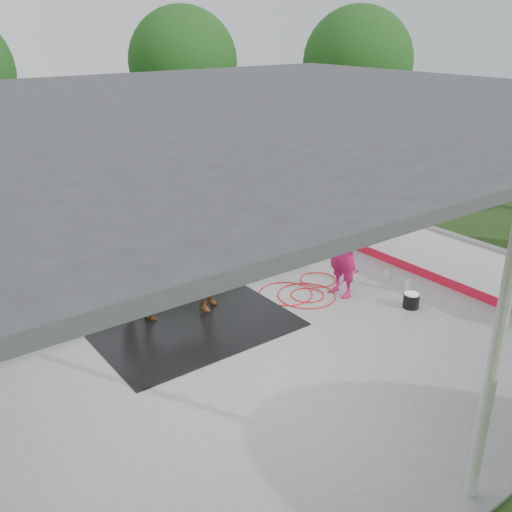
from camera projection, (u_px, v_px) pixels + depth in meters
ground at (239, 334)px, 10.19m from camera, size 100.00×100.00×0.00m
concrete_slab at (239, 333)px, 10.18m from camera, size 12.00×10.00×0.05m
pavilion_structure at (236, 107)px, 8.68m from camera, size 12.60×10.60×4.05m
dasher_board at (410, 247)px, 12.51m from camera, size 0.16×8.00×1.15m
tree_belt at (220, 110)px, 9.58m from camera, size 28.00×28.00×5.80m
rubber_mat at (183, 317)px, 10.63m from camera, size 3.47×3.25×0.03m
horse at (181, 270)px, 10.26m from camera, size 2.43×1.58×1.89m
handler at (344, 249)px, 11.19m from camera, size 0.47×0.72×1.96m
wash_bucket at (411, 300)px, 10.98m from camera, size 0.31×0.31×0.29m
soap_bottle_a at (408, 285)px, 11.58m from camera, size 0.16×0.16×0.31m
soap_bottle_b at (387, 274)px, 12.23m from camera, size 0.13×0.13×0.21m
hose_coil at (302, 292)px, 11.63m from camera, size 2.58×1.46×0.02m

